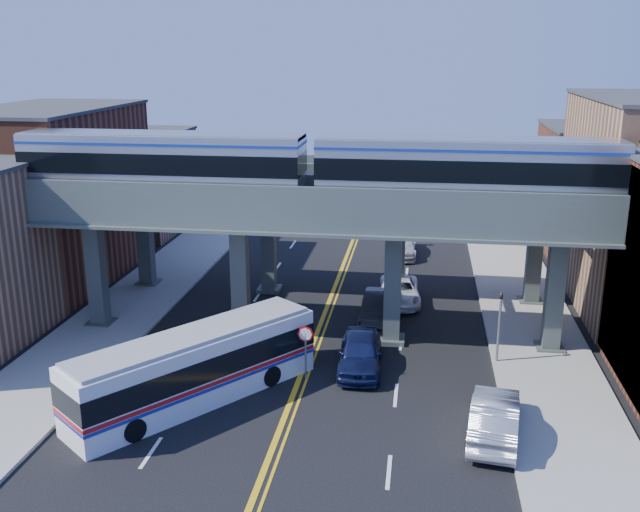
% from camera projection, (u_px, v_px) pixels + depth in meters
% --- Properties ---
extents(ground, '(120.00, 120.00, 0.00)m').
position_uv_depth(ground, '(287.00, 410.00, 30.18)').
color(ground, black).
rests_on(ground, ground).
extents(sidewalk_west, '(5.00, 70.00, 0.16)m').
position_uv_depth(sidewalk_west, '(124.00, 311.00, 41.23)').
color(sidewalk_west, gray).
rests_on(sidewalk_west, ground).
extents(sidewalk_east, '(5.00, 70.00, 0.16)m').
position_uv_depth(sidewalk_east, '(533.00, 333.00, 38.07)').
color(sidewalk_east, gray).
rests_on(sidewalk_east, ground).
extents(building_west_b, '(8.00, 14.00, 11.00)m').
position_uv_depth(building_west_b, '(53.00, 196.00, 46.37)').
color(building_west_b, brown).
rests_on(building_west_b, ground).
extents(building_west_c, '(8.00, 10.00, 8.00)m').
position_uv_depth(building_west_c, '(133.00, 182.00, 59.14)').
color(building_west_c, '#A37354').
rests_on(building_west_c, ground).
extents(building_east_c, '(8.00, 10.00, 9.00)m').
position_uv_depth(building_east_c, '(598.00, 189.00, 53.91)').
color(building_east_c, brown).
rests_on(building_east_c, ground).
extents(mural_panel, '(0.10, 9.50, 9.50)m').
position_uv_depth(mural_panel, '(635.00, 290.00, 30.64)').
color(mural_panel, '#226B93').
rests_on(mural_panel, ground).
extents(elevated_viaduct_near, '(52.00, 3.60, 7.40)m').
position_uv_depth(elevated_viaduct_near, '(315.00, 218.00, 35.95)').
color(elevated_viaduct_near, '#3C4642').
rests_on(elevated_viaduct_near, ground).
extents(elevated_viaduct_far, '(52.00, 3.60, 7.40)m').
position_uv_depth(elevated_viaduct_far, '(333.00, 192.00, 42.60)').
color(elevated_viaduct_far, '#3C4642').
rests_on(elevated_viaduct_far, ground).
extents(transit_train, '(44.89, 2.81, 3.27)m').
position_uv_depth(transit_train, '(467.00, 169.00, 34.18)').
color(transit_train, black).
rests_on(transit_train, elevated_viaduct_near).
extents(stop_sign, '(0.76, 0.09, 2.63)m').
position_uv_depth(stop_sign, '(306.00, 344.00, 32.49)').
color(stop_sign, slate).
rests_on(stop_sign, ground).
extents(traffic_signal, '(0.15, 0.18, 4.10)m').
position_uv_depth(traffic_signal, '(500.00, 319.00, 33.96)').
color(traffic_signal, slate).
rests_on(traffic_signal, ground).
extents(transit_bus, '(9.17, 10.67, 2.98)m').
position_uv_depth(transit_bus, '(195.00, 368.00, 30.62)').
color(transit_bus, white).
rests_on(transit_bus, ground).
extents(car_lane_a, '(2.23, 5.08, 1.70)m').
position_uv_depth(car_lane_a, '(360.00, 353.00, 33.77)').
color(car_lane_a, '#10173D').
rests_on(car_lane_a, ground).
extents(car_lane_b, '(2.00, 4.96, 1.60)m').
position_uv_depth(car_lane_b, '(379.00, 307.00, 39.88)').
color(car_lane_b, '#2D2E30').
rests_on(car_lane_b, ground).
extents(car_lane_c, '(2.68, 5.20, 1.40)m').
position_uv_depth(car_lane_c, '(400.00, 291.00, 42.79)').
color(car_lane_c, white).
rests_on(car_lane_c, ground).
extents(car_lane_d, '(2.36, 5.50, 1.58)m').
position_uv_depth(car_lane_d, '(401.00, 245.00, 52.57)').
color(car_lane_d, silver).
rests_on(car_lane_d, ground).
extents(car_parked_curb, '(2.48, 5.39, 1.71)m').
position_uv_depth(car_parked_curb, '(495.00, 417.00, 27.87)').
color(car_parked_curb, '#98989C').
rests_on(car_parked_curb, ground).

